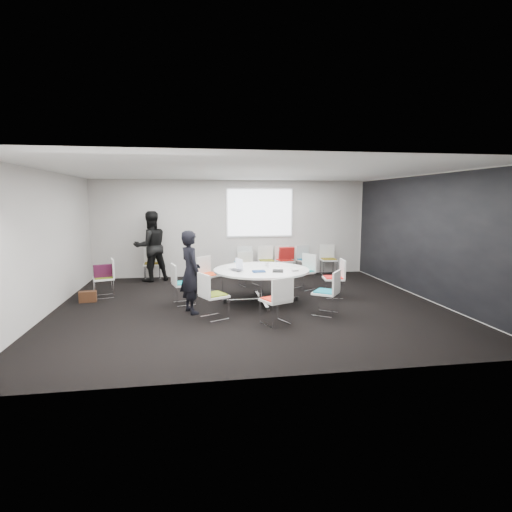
{
  "coord_description": "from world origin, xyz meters",
  "views": [
    {
      "loc": [
        -1.16,
        -8.19,
        2.22
      ],
      "look_at": [
        0.2,
        0.4,
        1.0
      ],
      "focal_mm": 28.0,
      "sensor_mm": 36.0,
      "label": 1
    }
  ],
  "objects": [
    {
      "name": "person_back",
      "position": [
        -2.31,
        3.0,
        0.96
      ],
      "size": [
        1.15,
        1.04,
        1.93
      ],
      "primitive_type": "imported",
      "rotation": [
        0.0,
        0.0,
        3.56
      ],
      "color": "black",
      "rests_on": "ground"
    },
    {
      "name": "papers_right",
      "position": [
        0.79,
        0.6,
        0.73
      ],
      "size": [
        0.35,
        0.37,
        0.0
      ],
      "primitive_type": "cube",
      "rotation": [
        0.0,
        0.0,
        0.94
      ],
      "color": "silver",
      "rests_on": "conference_table"
    },
    {
      "name": "chair_ring_f",
      "position": [
        -0.81,
        -0.86,
        0.28
      ],
      "size": [
        0.6,
        0.61,
        0.88
      ],
      "rotation": [
        0.0,
        0.0,
        5.17
      ],
      "color": "silver",
      "rests_on": "ground"
    },
    {
      "name": "laptop",
      "position": [
        -0.23,
        0.17,
        0.74
      ],
      "size": [
        0.39,
        0.44,
        0.03
      ],
      "primitive_type": "imported",
      "rotation": [
        0.0,
        0.0,
        2.1
      ],
      "color": "#333338",
      "rests_on": "conference_table"
    },
    {
      "name": "conference_table",
      "position": [
        0.3,
        0.26,
        0.52
      ],
      "size": [
        2.08,
        2.08,
        0.73
      ],
      "color": "silver",
      "rests_on": "ground"
    },
    {
      "name": "cup",
      "position": [
        0.49,
        0.65,
        0.78
      ],
      "size": [
        0.08,
        0.08,
        0.09
      ],
      "primitive_type": "cylinder",
      "color": "white",
      "rests_on": "conference_table"
    },
    {
      "name": "chair_back_c",
      "position": [
        1.49,
        3.16,
        0.28
      ],
      "size": [
        0.54,
        0.53,
        0.88
      ],
      "rotation": [
        0.0,
        0.0,
        3.35
      ],
      "color": "silver",
      "rests_on": "ground"
    },
    {
      "name": "chair_ring_a",
      "position": [
        2.01,
        0.39,
        0.28
      ],
      "size": [
        0.51,
        0.52,
        0.88
      ],
      "rotation": [
        0.0,
        0.0,
        1.44
      ],
      "color": "silver",
      "rests_on": "ground"
    },
    {
      "name": "brown_bag",
      "position": [
        -3.47,
        0.82,
        0.12
      ],
      "size": [
        0.38,
        0.2,
        0.24
      ],
      "primitive_type": "cube",
      "rotation": [
        0.0,
        0.0,
        0.12
      ],
      "color": "#432515",
      "rests_on": "ground"
    },
    {
      "name": "chair_back_a",
      "position": [
        0.25,
        3.16,
        0.28
      ],
      "size": [
        0.6,
        0.59,
        0.88
      ],
      "rotation": [
        0.0,
        0.0,
        2.75
      ],
      "color": "silver",
      "rests_on": "ground"
    },
    {
      "name": "chair_spare_left",
      "position": [
        -3.2,
        1.22,
        0.28
      ],
      "size": [
        0.56,
        0.57,
        0.88
      ],
      "rotation": [
        0.0,
        0.0,
        1.87
      ],
      "color": "silver",
      "rests_on": "ground"
    },
    {
      "name": "room_shell",
      "position": [
        0.09,
        0.0,
        1.4
      ],
      "size": [
        8.08,
        7.08,
        2.88
      ],
      "color": "black",
      "rests_on": "ground"
    },
    {
      "name": "person_main",
      "position": [
        -1.22,
        -0.37,
        0.82
      ],
      "size": [
        0.59,
        0.7,
        1.64
      ],
      "primitive_type": "imported",
      "rotation": [
        0.0,
        0.0,
        1.96
      ],
      "color": "black",
      "rests_on": "ground"
    },
    {
      "name": "chair_ring_d",
      "position": [
        -0.79,
        1.25,
        0.28
      ],
      "size": [
        0.64,
        0.64,
        0.88
      ],
      "rotation": [
        0.0,
        0.0,
        3.9
      ],
      "color": "silver",
      "rests_on": "ground"
    },
    {
      "name": "projection_screen",
      "position": [
        0.8,
        3.46,
        1.85
      ],
      "size": [
        1.9,
        0.03,
        1.35
      ],
      "primitive_type": "cube",
      "color": "white",
      "rests_on": "room_shell"
    },
    {
      "name": "chair_back_b",
      "position": [
        0.95,
        3.17,
        0.28
      ],
      "size": [
        0.47,
        0.45,
        0.88
      ],
      "rotation": [
        0.0,
        0.0,
        3.16
      ],
      "color": "silver",
      "rests_on": "ground"
    },
    {
      "name": "chair_ring_h",
      "position": [
        1.37,
        -0.94,
        0.28
      ],
      "size": [
        0.63,
        0.64,
        0.88
      ],
      "rotation": [
        0.0,
        0.0,
        7.22
      ],
      "color": "silver",
      "rests_on": "ground"
    },
    {
      "name": "chair_ring_c",
      "position": [
        0.25,
        1.93,
        0.28
      ],
      "size": [
        0.59,
        0.58,
        0.88
      ],
      "rotation": [
        0.0,
        0.0,
        3.51
      ],
      "color": "silver",
      "rests_on": "ground"
    },
    {
      "name": "chair_ring_e",
      "position": [
        -1.39,
        0.3,
        0.28
      ],
      "size": [
        0.55,
        0.56,
        0.88
      ],
      "rotation": [
        0.0,
        0.0,
        4.97
      ],
      "color": "silver",
      "rests_on": "ground"
    },
    {
      "name": "chair_person_back",
      "position": [
        -2.31,
        3.17,
        0.28
      ],
      "size": [
        0.48,
        0.47,
        0.88
      ],
      "rotation": [
        0.0,
        0.0,
        3.19
      ],
      "color": "silver",
      "rests_on": "ground"
    },
    {
      "name": "red_jacket",
      "position": [
        1.5,
        2.94,
        0.7
      ],
      "size": [
        0.45,
        0.2,
        0.36
      ],
      "primitive_type": "cube",
      "rotation": [
        0.17,
        0.0,
        0.1
      ],
      "color": "#A81614",
      "rests_on": "chair_back_c"
    },
    {
      "name": "chair_back_d",
      "position": [
        2.14,
        3.16,
        0.28
      ],
      "size": [
        0.58,
        0.57,
        0.88
      ],
      "rotation": [
        0.0,
        0.0,
        3.48
      ],
      "color": "silver",
      "rests_on": "ground"
    },
    {
      "name": "tablet_folio",
      "position": [
        0.18,
        -0.07,
        0.74
      ],
      "size": [
        0.26,
        0.2,
        0.03
      ],
      "primitive_type": "cube",
      "rotation": [
        0.0,
        0.0,
        0.02
      ],
      "color": "navy",
      "rests_on": "conference_table"
    },
    {
      "name": "chair_back_e",
      "position": [
        2.84,
        3.17,
        0.28
      ],
      "size": [
        0.49,
        0.48,
        0.88
      ],
      "rotation": [
        0.0,
        0.0,
        3.08
      ],
      "color": "silver",
      "rests_on": "ground"
    },
    {
      "name": "maroon_bag",
      "position": [
        -3.21,
        1.22,
        0.62
      ],
      "size": [
        0.42,
        0.27,
        0.28
      ],
      "primitive_type": "cube",
      "rotation": [
        0.0,
        0.0,
        0.37
      ],
      "color": "#43122B",
      "rests_on": "chair_spare_left"
    },
    {
      "name": "chair_ring_b",
      "position": [
        1.55,
        1.3,
        0.28
      ],
      "size": [
        0.62,
        0.62,
        0.88
      ],
      "rotation": [
        0.0,
        0.0,
        2.11
      ],
      "color": "silver",
      "rests_on": "ground"
    },
    {
      "name": "laptop_lid",
      "position": [
        -0.19,
        0.25,
        0.86
      ],
      "size": [
        0.12,
        0.29,
        0.22
      ],
      "primitive_type": "cube",
      "rotation": [
        0.0,
        0.0,
        1.94
      ],
      "color": "silver",
      "rests_on": "conference_table"
    },
    {
      "name": "phone",
      "position": [
        0.97,
        -0.1,
        0.73
      ],
      "size": [
        0.15,
        0.09,
        0.01
      ],
      "primitive_type": "cube",
      "rotation": [
        0.0,
        0.0,
        0.15
      ],
      "color": "black",
      "rests_on": "conference_table"
    },
    {
      "name": "chair_ring_g",
      "position": [
        0.28,
        -1.38,
        0.28
      ],
      "size": [
        0.6,
        0.6,
        0.88
      ],
      "rotation": [
        0.0,
        0.0,
        6.71
      ],
      "color": "silver",
      "rests_on": "ground"
    },
    {
      "name": "notebook_black",
      "position": [
        0.59,
        -0.07,
        0.74
      ],
      "size": [
        0.28,
        0.34,
        0.02
      ],
      "primitive_type": "cube",
      "rotation": [
        0.0,
        0.0,
        -0.23
      ],
      "color": "black",
      "rests_on": "conference_table"
    },
    {
      "name": "papers_front",
      "position": [
        1.12,
        0.24,
        0.73
      ],
      "size": [
        0.35,
        0.29,
        0.0
      ],
      "primitive_type": "cube",
      "rotation": [
        0.0,
        0.0,
        0.29
      ],
      "color": "silver",
      "rests_on": "conference_table"
    }
  ]
}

